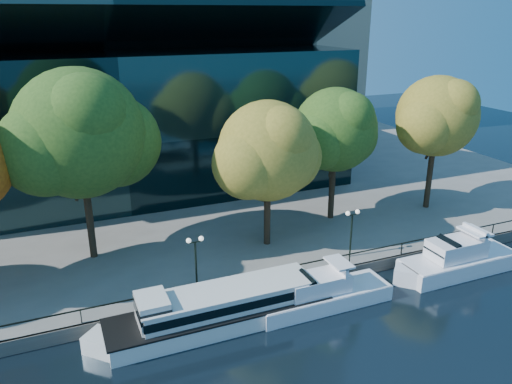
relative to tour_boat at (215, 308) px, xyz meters
name	(u,v)px	position (x,y,z in m)	size (l,w,h in m)	color
ground	(246,328)	(1.79, -1.06, -1.32)	(160.00, 160.00, 0.00)	black
promenade	(142,170)	(1.79, 35.31, -0.82)	(90.00, 67.08, 1.00)	slate
railing	(229,279)	(1.79, 2.19, 0.62)	(88.20, 0.08, 0.99)	black
convention_building	(109,118)	(-2.21, 30.72, 7.18)	(50.00, 24.57, 21.43)	black
tour_boat	(215,308)	(0.00, 0.00, 0.00)	(16.40, 3.66, 3.11)	silver
cruiser_near	(317,294)	(7.38, -0.58, -0.33)	(11.07, 2.85, 3.21)	white
cruiser_far	(455,260)	(19.87, -0.56, -0.16)	(11.24, 3.12, 3.67)	white
tree_2	(82,136)	(-6.31, 11.45, 9.66)	(12.22, 10.02, 15.08)	black
tree_3	(270,153)	(7.61, 8.23, 7.70)	(10.18, 8.34, 12.27)	black
tree_4	(337,132)	(15.61, 11.12, 8.14)	(9.58, 7.86, 12.47)	black
tree_5	(438,118)	(26.07, 9.80, 8.83)	(9.68, 7.94, 13.20)	black
lamp_1	(195,251)	(-0.21, 3.44, 2.66)	(1.26, 0.36, 4.03)	black
lamp_2	(352,223)	(12.64, 3.44, 2.66)	(1.26, 0.36, 4.03)	black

